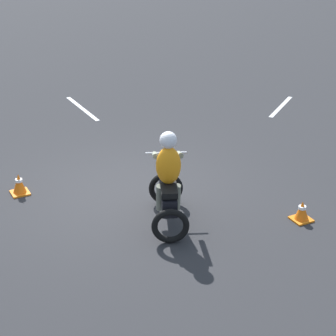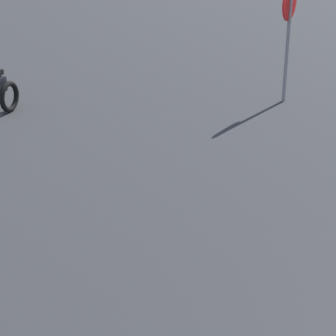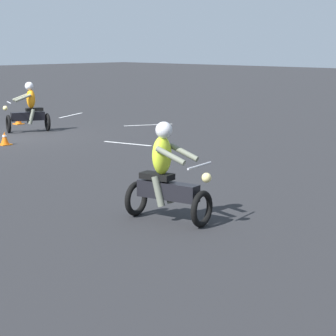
% 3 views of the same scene
% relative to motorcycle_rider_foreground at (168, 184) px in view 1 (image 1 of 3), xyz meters
% --- Properties ---
extents(ground_plane, '(120.00, 120.00, 0.00)m').
position_rel_motorcycle_rider_foreground_xyz_m(ground_plane, '(1.34, 0.19, -0.73)').
color(ground_plane, '#28282B').
extents(motorcycle_rider_foreground, '(1.54, 1.12, 1.66)m').
position_rel_motorcycle_rider_foreground_xyz_m(motorcycle_rider_foreground, '(0.00, 0.00, 0.00)').
color(motorcycle_rider_foreground, black).
rests_on(motorcycle_rider_foreground, ground).
extents(traffic_cone_mid_left, '(0.32, 0.32, 0.39)m').
position_rel_motorcycle_rider_foreground_xyz_m(traffic_cone_mid_left, '(2.17, 1.92, -0.54)').
color(traffic_cone_mid_left, orange).
rests_on(traffic_cone_mid_left, ground).
extents(traffic_cone_far_right, '(0.32, 0.32, 0.35)m').
position_rel_motorcycle_rider_foreground_xyz_m(traffic_cone_far_right, '(-0.92, -2.04, -0.56)').
color(traffic_cone_far_right, orange).
rests_on(traffic_cone_far_right, ground).
extents(lane_stripe_e, '(1.89, 0.17, 0.01)m').
position_rel_motorcycle_rider_foreground_xyz_m(lane_stripe_e, '(5.89, -0.63, -0.72)').
color(lane_stripe_e, silver).
rests_on(lane_stripe_e, ground).
extents(lane_stripe_se, '(1.06, 1.35, 0.01)m').
position_rel_motorcycle_rider_foreground_xyz_m(lane_stripe_se, '(3.82, -5.03, -0.72)').
color(lane_stripe_se, silver).
rests_on(lane_stripe_se, ground).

